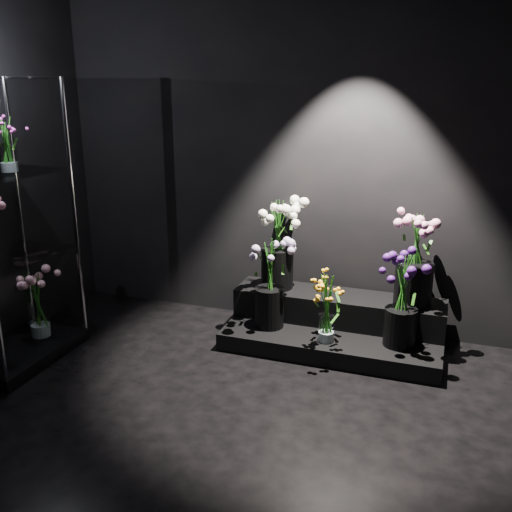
% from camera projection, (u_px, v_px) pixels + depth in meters
% --- Properties ---
extents(floor, '(4.00, 4.00, 0.00)m').
position_uv_depth(floor, '(195.00, 459.00, 3.11)').
color(floor, black).
rests_on(floor, ground).
extents(wall_back, '(4.00, 0.00, 4.00)m').
position_uv_depth(wall_back, '(297.00, 156.00, 4.49)').
color(wall_back, black).
rests_on(wall_back, floor).
extents(display_riser, '(1.64, 0.73, 0.36)m').
position_uv_depth(display_riser, '(335.00, 324.00, 4.44)').
color(display_riser, black).
rests_on(display_riser, floor).
extents(display_case, '(0.54, 0.91, 2.00)m').
position_uv_depth(display_case, '(5.00, 228.00, 3.93)').
color(display_case, black).
rests_on(display_case, floor).
extents(bouquet_orange_bells, '(0.32, 0.32, 0.51)m').
position_uv_depth(bouquet_orange_bells, '(327.00, 307.00, 4.11)').
color(bouquet_orange_bells, white).
rests_on(bouquet_orange_bells, display_riser).
extents(bouquet_lilac, '(0.47, 0.47, 0.70)m').
position_uv_depth(bouquet_lilac, '(269.00, 276.00, 4.32)').
color(bouquet_lilac, black).
rests_on(bouquet_lilac, display_riser).
extents(bouquet_purple, '(0.36, 0.36, 0.67)m').
position_uv_depth(bouquet_purple, '(402.00, 298.00, 4.02)').
color(bouquet_purple, black).
rests_on(bouquet_purple, display_riser).
extents(bouquet_cream_roses, '(0.53, 0.53, 0.71)m').
position_uv_depth(bouquet_cream_roses, '(278.00, 238.00, 4.50)').
color(bouquet_cream_roses, black).
rests_on(bouquet_cream_roses, display_riser).
extents(bouquet_pink_roses, '(0.42, 0.42, 0.69)m').
position_uv_depth(bouquet_pink_roses, '(416.00, 256.00, 4.18)').
color(bouquet_pink_roses, black).
rests_on(bouquet_pink_roses, display_riser).
extents(bouquet_case_magenta, '(0.24, 0.24, 0.36)m').
position_uv_depth(bouquet_case_magenta, '(7.00, 144.00, 3.87)').
color(bouquet_case_magenta, white).
rests_on(bouquet_case_magenta, display_case).
extents(bouquet_case_base_pink, '(0.38, 0.38, 0.51)m').
position_uv_depth(bouquet_case_base_pink, '(38.00, 303.00, 4.30)').
color(bouquet_case_base_pink, white).
rests_on(bouquet_case_base_pink, display_case).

